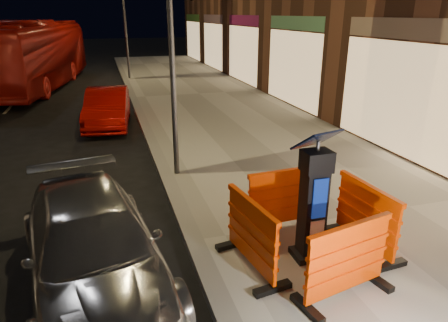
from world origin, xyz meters
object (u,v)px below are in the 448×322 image
object	(u,v)px
barrier_kerbside	(251,235)
car_silver	(98,284)
barrier_front	(347,261)
car_red	(109,125)
barrier_bldgside	(366,217)
bus_doubledecker	(38,88)
barrier_back	(284,199)
parking_kiosk	(313,200)

from	to	relation	value
barrier_kerbside	car_silver	xyz separation A→B (m)	(-2.17, 0.45, -0.68)
barrier_front	car_red	world-z (taller)	barrier_front
barrier_front	car_silver	bearing A→B (deg)	144.07
barrier_bldgside	bus_doubledecker	xyz separation A→B (m)	(-7.02, 17.98, -0.68)
barrier_bldgside	bus_doubledecker	size ratio (longest dim) A/B	0.11
barrier_kerbside	bus_doubledecker	xyz separation A→B (m)	(-5.12, 17.98, -0.68)
barrier_back	barrier_kerbside	size ratio (longest dim) A/B	1.00
car_red	barrier_bldgside	bearing A→B (deg)	-62.68
barrier_bldgside	bus_doubledecker	bearing A→B (deg)	16.48
barrier_kerbside	barrier_front	bearing A→B (deg)	-143.84
barrier_front	bus_doubledecker	world-z (taller)	bus_doubledecker
car_red	bus_doubledecker	world-z (taller)	bus_doubledecker
barrier_kerbside	car_silver	bearing A→B (deg)	69.54
barrier_front	barrier_kerbside	world-z (taller)	same
barrier_back	barrier_kerbside	xyz separation A→B (m)	(-0.95, -0.95, 0.00)
car_silver	bus_doubledecker	distance (m)	17.78
car_silver	car_red	size ratio (longest dim) A/B	1.12
barrier_kerbside	car_silver	world-z (taller)	barrier_kerbside
barrier_bldgside	car_silver	bearing A→B (deg)	78.90
parking_kiosk	barrier_front	xyz separation A→B (m)	(0.00, -0.95, -0.42)
barrier_front	bus_doubledecker	xyz separation A→B (m)	(-6.07, 18.93, -0.68)
barrier_back	car_red	world-z (taller)	barrier_back
barrier_front	barrier_bldgside	xyz separation A→B (m)	(0.95, 0.95, 0.00)
barrier_kerbside	bus_doubledecker	size ratio (longest dim) A/B	0.11
barrier_back	barrier_front	bearing A→B (deg)	-93.84
parking_kiosk	bus_doubledecker	bearing A→B (deg)	101.81
parking_kiosk	barrier_front	world-z (taller)	parking_kiosk
parking_kiosk	barrier_back	size ratio (longest dim) A/B	1.40
barrier_back	car_silver	distance (m)	3.24
parking_kiosk	bus_doubledecker	size ratio (longest dim) A/B	0.16
barrier_kerbside	car_red	xyz separation A→B (m)	(-1.77, 9.31, -0.68)
barrier_bldgside	parking_kiosk	bearing A→B (deg)	85.16
barrier_kerbside	bus_doubledecker	bearing A→B (deg)	7.05
car_silver	car_red	distance (m)	8.87
parking_kiosk	car_red	distance (m)	9.76
car_red	barrier_kerbside	bearing A→B (deg)	-73.43
barrier_back	barrier_kerbside	world-z (taller)	same
barrier_back	car_silver	size ratio (longest dim) A/B	0.32
car_silver	car_red	bearing A→B (deg)	78.47
barrier_bldgside	car_silver	distance (m)	4.15
barrier_bldgside	barrier_kerbside	bearing A→B (deg)	85.16
car_silver	bus_doubledecker	bearing A→B (deg)	90.59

